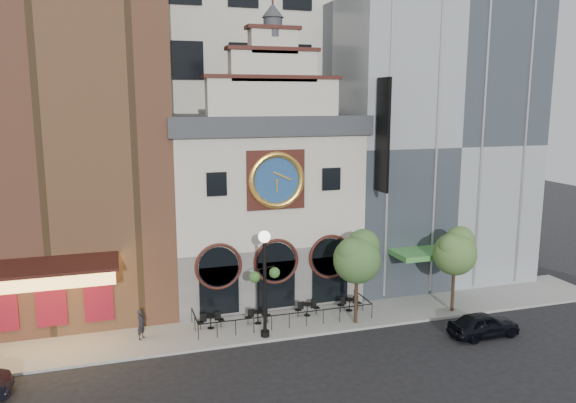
% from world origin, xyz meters
% --- Properties ---
extents(ground, '(120.00, 120.00, 0.00)m').
position_xyz_m(ground, '(0.00, 0.00, 0.00)').
color(ground, black).
rests_on(ground, ground).
extents(sidewalk, '(44.00, 5.00, 0.15)m').
position_xyz_m(sidewalk, '(0.00, 2.50, 0.07)').
color(sidewalk, gray).
rests_on(sidewalk, ground).
extents(clock_building, '(12.60, 8.78, 18.65)m').
position_xyz_m(clock_building, '(0.00, 7.82, 6.69)').
color(clock_building, '#605E5B').
rests_on(clock_building, ground).
extents(theater_building, '(14.00, 15.60, 25.00)m').
position_xyz_m(theater_building, '(-13.00, 9.96, 12.60)').
color(theater_building, brown).
rests_on(theater_building, ground).
extents(retail_building, '(14.00, 14.40, 20.00)m').
position_xyz_m(retail_building, '(12.99, 9.99, 10.14)').
color(retail_building, gray).
rests_on(retail_building, ground).
extents(office_tower, '(20.00, 16.00, 40.00)m').
position_xyz_m(office_tower, '(0.00, 20.00, 20.00)').
color(office_tower, beige).
rests_on(office_tower, ground).
extents(cafe_railing, '(10.60, 2.60, 0.90)m').
position_xyz_m(cafe_railing, '(0.00, 2.50, 0.60)').
color(cafe_railing, black).
rests_on(cafe_railing, sidewalk).
extents(bistro_0, '(1.58, 0.68, 0.90)m').
position_xyz_m(bistro_0, '(-4.37, 2.58, 0.61)').
color(bistro_0, black).
rests_on(bistro_0, sidewalk).
extents(bistro_1, '(1.58, 0.68, 0.90)m').
position_xyz_m(bistro_1, '(-1.57, 2.46, 0.61)').
color(bistro_1, black).
rests_on(bistro_1, sidewalk).
extents(bistro_2, '(1.58, 0.68, 0.90)m').
position_xyz_m(bistro_2, '(1.65, 2.74, 0.61)').
color(bistro_2, black).
rests_on(bistro_2, sidewalk).
extents(bistro_3, '(1.58, 0.68, 0.90)m').
position_xyz_m(bistro_3, '(4.47, 2.73, 0.61)').
color(bistro_3, black).
rests_on(bistro_3, sidewalk).
extents(car_right, '(4.18, 1.77, 1.41)m').
position_xyz_m(car_right, '(10.34, -2.85, 0.71)').
color(car_right, black).
rests_on(car_right, ground).
extents(pedestrian, '(0.68, 0.73, 1.68)m').
position_xyz_m(pedestrian, '(-8.30, 2.29, 0.99)').
color(pedestrian, black).
rests_on(pedestrian, sidewalk).
extents(lamppost, '(1.88, 1.06, 6.12)m').
position_xyz_m(lamppost, '(-1.64, 0.55, 3.93)').
color(lamppost, black).
rests_on(lamppost, sidewalk).
extents(tree_left, '(2.92, 2.81, 5.62)m').
position_xyz_m(tree_left, '(4.12, 0.90, 4.27)').
color(tree_left, '#382619').
rests_on(tree_left, sidewalk).
extents(tree_right, '(2.79, 2.69, 5.37)m').
position_xyz_m(tree_right, '(10.72, 0.82, 4.09)').
color(tree_right, '#382619').
rests_on(tree_right, sidewalk).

